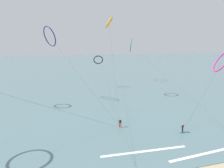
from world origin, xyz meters
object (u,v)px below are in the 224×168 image
Objects in this scene: kite_navy at (50,36)px; kite_charcoal at (98,60)px; kite_magenta at (221,62)px; kite_emerald at (131,45)px; surfer_teal at (183,129)px; kite_amber at (109,23)px; surfer_coral at (120,124)px.

kite_navy is 0.52× the size of kite_charcoal.
kite_magenta is 36.57m from kite_emerald.
surfer_teal is 33.50m from kite_amber.
kite_navy reaches higher than surfer_teal.
kite_magenta is at bearing 1.88° from surfer_teal.
surfer_teal is 0.07× the size of kite_navy.
kite_navy is (-13.28, 20.73, 16.63)m from surfer_coral.
kite_magenta is 0.79× the size of kite_amber.
kite_emerald is (15.94, 39.34, 13.75)m from surfer_coral.
kite_navy is at bearing -37.93° from kite_emerald.
kite_magenta is 36.84m from kite_charcoal.
kite_charcoal is at bearing -115.33° from kite_magenta.
kite_charcoal is at bearing -88.59° from surfer_coral.
kite_charcoal is at bearing -156.84° from kite_amber.
kite_navy is (-23.67, 25.52, 16.63)m from surfer_teal.
kite_magenta is 0.40× the size of kite_charcoal.
kite_magenta is at bearing 138.86° from kite_charcoal.
kite_amber is (-13.27, -18.71, 6.66)m from kite_emerald.
kite_emerald is 23.88m from kite_amber.
kite_emerald reaches higher than kite_magenta.
kite_magenta is at bearing -166.72° from surfer_coral.
kite_amber is (15.95, -0.10, 3.78)m from kite_navy.
kite_magenta is at bearing 35.45° from kite_emerald.
surfer_coral and surfer_teal have the same top height.
kite_amber is (-23.24, 16.35, 9.65)m from kite_magenta.
kite_emerald is (5.55, 44.13, 13.75)m from surfer_teal.
kite_amber is (1.29, -11.08, 11.37)m from kite_charcoal.
kite_navy reaches higher than kite_emerald.
kite_magenta is (15.52, 9.07, 10.75)m from surfer_teal.
kite_emerald is at bearing 161.14° from kite_amber.
kite_amber reaches higher than kite_navy.
kite_navy is 0.45× the size of kite_emerald.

